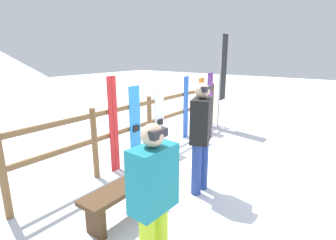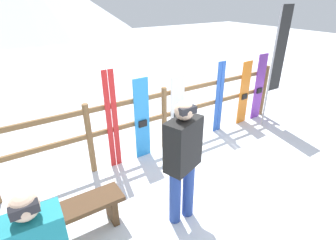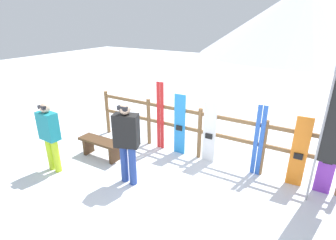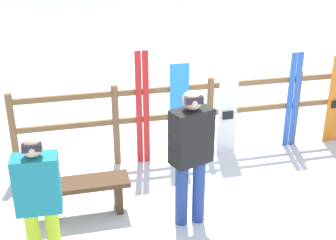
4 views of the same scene
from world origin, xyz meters
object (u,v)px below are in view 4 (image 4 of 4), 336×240
object	(u,v)px
ski_pair_blue	(293,101)
snowboard_blue	(179,113)
bench	(84,190)
person_teal	(39,198)
person_black	(191,150)
snowboard_white	(228,111)
ski_pair_red	(143,109)
snowboard_orange	(336,100)

from	to	relation	value
ski_pair_blue	snowboard_blue	bearing A→B (deg)	-179.89
bench	person_teal	bearing A→B (deg)	-116.70
person_teal	person_black	world-z (taller)	person_black
snowboard_white	ski_pair_red	bearing A→B (deg)	179.85
bench	snowboard_orange	xyz separation A→B (m)	(4.13, 1.15, 0.39)
ski_pair_red	person_black	bearing A→B (deg)	-80.84
ski_pair_red	snowboard_blue	size ratio (longest dim) A/B	1.15
bench	person_black	size ratio (longest dim) A/B	0.65
snowboard_blue	snowboard_white	bearing A→B (deg)	-0.01
ski_pair_red	ski_pair_blue	bearing A→B (deg)	0.00
bench	person_teal	world-z (taller)	person_teal
ski_pair_red	bench	bearing A→B (deg)	-129.73
ski_pair_red	ski_pair_blue	distance (m)	2.40
bench	snowboard_white	size ratio (longest dim) A/B	0.78
bench	snowboard_blue	xyz separation A→B (m)	(1.51, 1.15, 0.42)
ski_pair_blue	ski_pair_red	bearing A→B (deg)	180.00
bench	person_teal	xyz separation A→B (m)	(-0.47, -0.94, 0.56)
snowboard_orange	ski_pair_red	bearing A→B (deg)	179.94
person_teal	snowboard_orange	world-z (taller)	person_teal
person_teal	snowboard_white	distance (m)	3.46
bench	person_black	bearing A→B (deg)	-20.91
snowboard_blue	snowboard_white	size ratio (longest dim) A/B	1.05
ski_pair_red	snowboard_white	distance (m)	1.32
snowboard_blue	ski_pair_blue	world-z (taller)	ski_pair_blue
ski_pair_red	snowboard_blue	distance (m)	0.56
snowboard_blue	snowboard_white	distance (m)	0.77
snowboard_blue	snowboard_orange	bearing A→B (deg)	-0.00
bench	ski_pair_blue	bearing A→B (deg)	19.02
person_black	snowboard_white	xyz separation A→B (m)	(1.05, 1.62, -0.27)
person_teal	ski_pair_blue	size ratio (longest dim) A/B	1.00
ski_pair_red	person_teal	bearing A→B (deg)	-124.38
person_teal	ski_pair_blue	xyz separation A→B (m)	(3.83, 2.10, -0.12)
snowboard_orange	person_black	bearing A→B (deg)	-150.81
ski_pair_red	snowboard_white	size ratio (longest dim) A/B	1.21
ski_pair_blue	snowboard_orange	distance (m)	0.77
bench	snowboard_white	xyz separation A→B (m)	(2.28, 1.15, 0.38)
ski_pair_blue	snowboard_white	bearing A→B (deg)	-179.82
person_black	ski_pair_blue	world-z (taller)	person_black
ski_pair_blue	snowboard_orange	xyz separation A→B (m)	(0.77, -0.00, -0.05)
snowboard_blue	ski_pair_red	bearing A→B (deg)	179.65
bench	snowboard_orange	size ratio (longest dim) A/B	0.76
bench	person_teal	distance (m)	1.19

